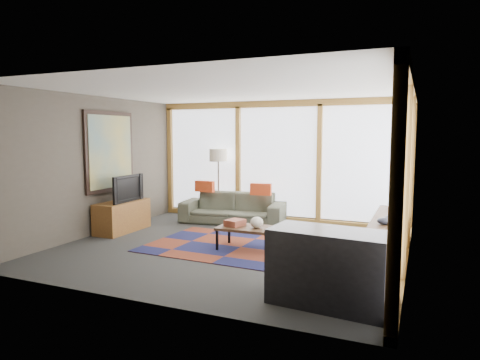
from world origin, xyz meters
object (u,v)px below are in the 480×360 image
at_px(coffee_table, 253,239).
at_px(bookshelf, 387,238).
at_px(television, 125,188).
at_px(bar_counter, 331,268).
at_px(tv_console, 122,216).
at_px(sofa, 233,208).
at_px(floor_lamp, 218,184).

height_order(coffee_table, bookshelf, bookshelf).
xyz_separation_m(television, bar_counter, (4.40, -2.05, -0.43)).
bearing_deg(tv_console, sofa, 43.89).
height_order(sofa, floor_lamp, floor_lamp).
distance_m(bookshelf, tv_console, 4.89).
height_order(sofa, bar_counter, bar_counter).
height_order(coffee_table, bar_counter, bar_counter).
bearing_deg(bookshelf, tv_console, -177.98).
bearing_deg(tv_console, bookshelf, 2.02).
relative_size(coffee_table, bar_counter, 0.86).
height_order(floor_lamp, television, floor_lamp).
distance_m(floor_lamp, television, 2.16).
bearing_deg(tv_console, coffee_table, -5.70).
distance_m(sofa, television, 2.30).
xyz_separation_m(coffee_table, bar_counter, (1.61, -1.76, 0.23)).
xyz_separation_m(bookshelf, television, (-4.82, -0.16, 0.54)).
bearing_deg(coffee_table, bar_counter, -47.43).
relative_size(floor_lamp, coffee_table, 1.37).
bearing_deg(television, bookshelf, -89.08).
bearing_deg(coffee_table, bookshelf, 12.66).
distance_m(television, bar_counter, 4.87).
relative_size(sofa, television, 2.44).
height_order(floor_lamp, coffee_table, floor_lamp).
bearing_deg(bar_counter, tv_console, 161.06).
xyz_separation_m(floor_lamp, tv_console, (-1.18, -1.86, -0.49)).
xyz_separation_m(sofa, floor_lamp, (-0.47, 0.27, 0.46)).
bearing_deg(floor_lamp, bookshelf, -24.46).
bearing_deg(bar_counter, coffee_table, 138.21).
height_order(floor_lamp, tv_console, floor_lamp).
bearing_deg(bookshelf, bar_counter, -100.79).
relative_size(floor_lamp, bookshelf, 0.65).
height_order(sofa, bookshelf, sofa).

